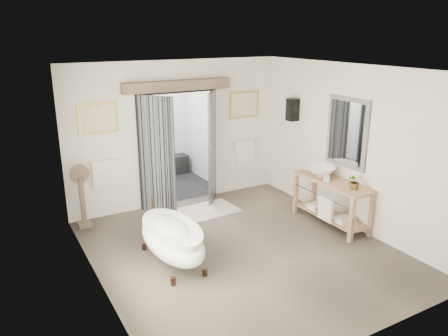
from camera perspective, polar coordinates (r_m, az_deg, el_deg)
The scene contains 13 objects.
ground_plane at distance 7.24m, azimuth 2.38°, elevation -10.74°, with size 5.00×5.00×0.00m, color #6A5E4F.
room_shell at distance 6.44m, azimuth 2.92°, elevation 3.43°, with size 4.52×5.02×2.91m.
shower_room at distance 10.30m, azimuth -9.34°, elevation 3.09°, with size 2.22×2.01×2.51m.
back_wall_dressing at distance 8.63m, azimuth -5.63°, elevation 4.96°, with size 3.82×0.73×2.52m.
clawfoot_tub at distance 6.77m, azimuth -6.80°, elevation -9.08°, with size 0.76×1.70×0.83m.
vanity at distance 8.19m, azimuth 13.82°, elevation -3.90°, with size 0.57×1.60×0.85m.
pedestal_mirror at distance 8.26m, azimuth -18.01°, elevation -4.05°, with size 0.35×0.23×1.19m.
rug at distance 8.73m, azimuth -2.30°, elevation -5.56°, with size 1.20×0.80×0.01m, color beige.
slippers at distance 8.70m, azimuth -2.31°, elevation -5.41°, with size 0.37×0.27×0.05m.
basin at distance 8.23m, azimuth 12.49°, elevation -0.46°, with size 0.55×0.55×0.19m, color white.
plant at distance 7.72m, azimuth 16.73°, elevation -1.65°, with size 0.25×0.22×0.28m, color gray.
soap_bottle_a at distance 7.99m, azimuth 13.24°, elevation -1.05°, with size 0.09×0.09×0.19m, color gray.
soap_bottle_b at distance 8.58m, azimuth 10.83°, elevation 0.28°, with size 0.13×0.13×0.16m, color gray.
Camera 1 is at (-3.39, -5.40, 3.41)m, focal length 35.00 mm.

